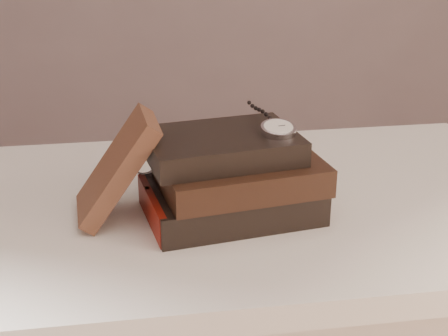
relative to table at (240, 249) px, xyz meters
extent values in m
cube|color=white|center=(0.00, 0.00, 0.07)|extent=(1.00, 0.60, 0.04)
cube|color=white|center=(0.00, 0.00, 0.01)|extent=(0.88, 0.49, 0.08)
cylinder|color=white|center=(-0.45, 0.25, -0.30)|extent=(0.05, 0.05, 0.71)
cylinder|color=white|center=(0.45, 0.25, -0.30)|extent=(0.05, 0.05, 0.71)
cube|color=black|center=(-0.02, -0.05, 0.12)|extent=(0.27, 0.21, 0.05)
cube|color=beige|center=(-0.02, -0.05, 0.12)|extent=(0.26, 0.19, 0.04)
cube|color=gold|center=(-0.15, -0.04, 0.12)|extent=(0.01, 0.01, 0.05)
cube|color=maroon|center=(-0.14, -0.07, 0.12)|extent=(0.03, 0.16, 0.05)
cube|color=black|center=(-0.01, -0.06, 0.16)|extent=(0.26, 0.19, 0.04)
cube|color=beige|center=(-0.01, -0.06, 0.16)|extent=(0.25, 0.18, 0.03)
cube|color=gold|center=(-0.13, -0.05, 0.16)|extent=(0.01, 0.01, 0.04)
cube|color=black|center=(-0.04, -0.04, 0.20)|extent=(0.24, 0.18, 0.04)
cube|color=beige|center=(-0.03, -0.04, 0.20)|extent=(0.23, 0.17, 0.03)
cube|color=gold|center=(-0.14, -0.03, 0.20)|extent=(0.01, 0.01, 0.04)
cube|color=#44261A|center=(-0.19, -0.04, 0.17)|extent=(0.13, 0.12, 0.16)
cylinder|color=silver|center=(0.05, -0.05, 0.22)|extent=(0.06, 0.06, 0.02)
cylinder|color=white|center=(0.05, -0.05, 0.23)|extent=(0.05, 0.05, 0.01)
torus|color=silver|center=(0.05, -0.05, 0.23)|extent=(0.06, 0.06, 0.01)
cylinder|color=silver|center=(0.04, -0.02, 0.22)|extent=(0.01, 0.01, 0.01)
cube|color=black|center=(0.04, -0.05, 0.23)|extent=(0.00, 0.01, 0.00)
cube|color=black|center=(0.05, -0.05, 0.23)|extent=(0.01, 0.00, 0.00)
sphere|color=black|center=(0.04, -0.02, 0.23)|extent=(0.01, 0.01, 0.01)
sphere|color=black|center=(0.04, 0.00, 0.23)|extent=(0.01, 0.01, 0.01)
sphere|color=black|center=(0.04, 0.01, 0.23)|extent=(0.01, 0.01, 0.01)
sphere|color=black|center=(0.03, 0.03, 0.23)|extent=(0.01, 0.01, 0.01)
sphere|color=black|center=(0.03, 0.04, 0.23)|extent=(0.01, 0.01, 0.01)
sphere|color=black|center=(0.03, 0.05, 0.23)|extent=(0.01, 0.01, 0.01)
sphere|color=black|center=(0.03, 0.07, 0.23)|extent=(0.01, 0.01, 0.01)
torus|color=silver|center=(-0.15, 0.01, 0.16)|extent=(0.05, 0.02, 0.05)
torus|color=silver|center=(-0.10, 0.02, 0.16)|extent=(0.05, 0.02, 0.05)
cylinder|color=silver|center=(-0.12, 0.02, 0.17)|extent=(0.01, 0.01, 0.00)
cylinder|color=silver|center=(-0.18, 0.06, 0.16)|extent=(0.02, 0.11, 0.03)
cylinder|color=silver|center=(-0.08, 0.08, 0.16)|extent=(0.02, 0.11, 0.03)
camera|label=1|loc=(-0.17, -0.93, 0.54)|focal=52.60mm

